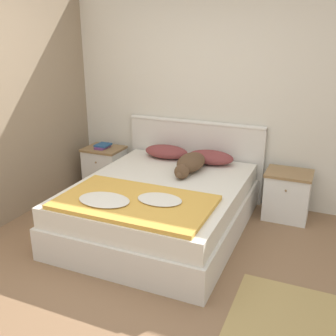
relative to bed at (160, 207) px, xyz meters
name	(u,v)px	position (x,y,z in m)	size (l,w,h in m)	color
ground_plane	(120,284)	(0.08, -1.01, -0.26)	(16.00, 16.00, 0.00)	#896647
wall_back	(204,95)	(0.08, 1.12, 1.02)	(9.00, 0.06, 2.55)	silver
wall_side_left	(29,99)	(-1.63, 0.04, 1.02)	(0.06, 3.10, 2.55)	gray
bed	(160,207)	(0.00, 0.00, 0.00)	(1.65, 2.04, 0.52)	silver
headboard	(194,156)	(0.00, 1.04, 0.25)	(1.73, 0.06, 0.97)	silver
nightstand_left	(105,167)	(-1.18, 0.81, 0.02)	(0.50, 0.42, 0.54)	white
nightstand_right	(287,195)	(1.18, 0.81, 0.02)	(0.50, 0.42, 0.54)	white
pillow_left	(166,152)	(-0.28, 0.81, 0.34)	(0.54, 0.32, 0.15)	brown
pillow_right	(211,157)	(0.28, 0.81, 0.34)	(0.54, 0.32, 0.15)	brown
quilt	(133,202)	(-0.01, -0.56, 0.29)	(1.39, 0.83, 0.07)	gold
dog	(190,163)	(0.15, 0.46, 0.36)	(0.28, 0.72, 0.19)	brown
book_stack	(103,146)	(-1.19, 0.81, 0.31)	(0.17, 0.23, 0.05)	#703D7F
rug	(304,320)	(1.54, -0.86, -0.26)	(1.05, 0.80, 0.00)	tan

